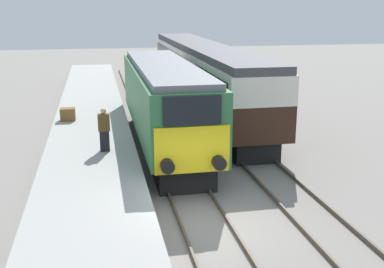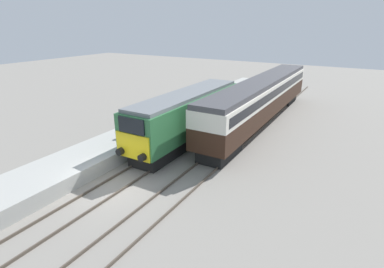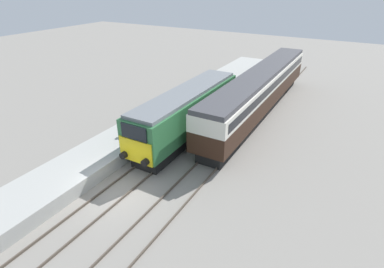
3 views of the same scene
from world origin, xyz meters
TOP-DOWN VIEW (x-y plane):
  - ground_plane at (0.00, 0.00)m, footprint 120.00×120.00m
  - platform_left at (-3.30, 8.00)m, footprint 3.50×50.00m
  - rails_near_track at (0.00, 5.00)m, footprint 1.51×60.00m
  - rails_far_track at (3.40, 5.00)m, footprint 1.50×60.00m
  - locomotive at (0.00, 8.34)m, footprint 2.70×12.97m
  - passenger_carriage at (3.40, 15.76)m, footprint 2.75×22.00m
  - person_on_platform at (-2.74, 5.38)m, footprint 0.44×0.26m
  - luggage_crate at (-4.37, 10.80)m, footprint 0.70×0.56m

SIDE VIEW (x-z plane):
  - ground_plane at x=0.00m, z-range 0.00..0.00m
  - rails_near_track at x=0.00m, z-range 0.00..0.14m
  - rails_far_track at x=3.40m, z-range 0.00..0.14m
  - platform_left at x=-3.30m, z-range 0.00..0.90m
  - luggage_crate at x=-4.37m, z-range 0.90..1.50m
  - person_on_platform at x=-2.74m, z-range 0.90..2.57m
  - locomotive at x=0.00m, z-range 0.20..4.04m
  - passenger_carriage at x=3.40m, z-range 0.45..4.47m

